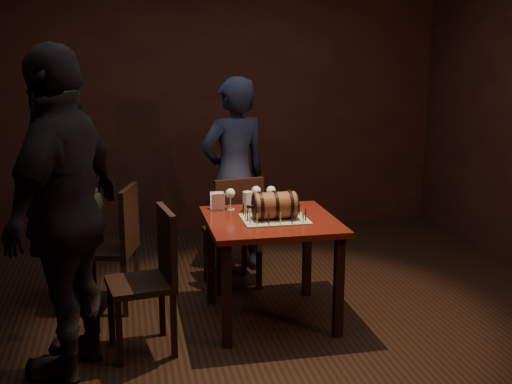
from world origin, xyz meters
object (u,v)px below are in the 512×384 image
(person_back, at_px, (234,177))
(wine_glass_right, at_px, (271,192))
(pub_table, at_px, (271,234))
(wine_glass_left, at_px, (230,194))
(wine_glass_mid, at_px, (256,192))
(pint_of_ale, at_px, (248,202))
(chair_left_rear, at_px, (117,241))
(chair_left_front, at_px, (152,272))
(barrel_cake, at_px, (275,205))
(chair_back, at_px, (235,226))
(person_left_front, at_px, (66,214))
(person_left_rear, at_px, (58,196))

(person_back, bearing_deg, wine_glass_right, 83.91)
(person_back, bearing_deg, pub_table, 76.30)
(wine_glass_left, xyz_separation_m, wine_glass_mid, (0.20, 0.04, -0.00))
(wine_glass_right, xyz_separation_m, person_back, (-0.15, 0.74, -0.02))
(wine_glass_left, xyz_separation_m, pint_of_ale, (0.11, -0.08, -0.05))
(chair_left_rear, bearing_deg, wine_glass_right, -5.71)
(wine_glass_left, distance_m, pint_of_ale, 0.15)
(wine_glass_left, bearing_deg, wine_glass_right, 3.99)
(wine_glass_mid, bearing_deg, chair_left_front, -141.47)
(barrel_cake, distance_m, chair_left_rear, 1.23)
(barrel_cake, height_order, wine_glass_right, barrel_cake)
(barrel_cake, height_order, wine_glass_left, barrel_cake)
(barrel_cake, bearing_deg, wine_glass_left, 125.80)
(barrel_cake, relative_size, person_back, 0.21)
(barrel_cake, xyz_separation_m, chair_left_rear, (-1.08, 0.48, -0.33))
(wine_glass_right, distance_m, pint_of_ale, 0.23)
(pub_table, height_order, chair_left_rear, chair_left_rear)
(wine_glass_mid, relative_size, chair_back, 0.17)
(wine_glass_left, height_order, chair_left_front, chair_left_front)
(person_left_front, bearing_deg, person_back, 165.04)
(wine_glass_mid, bearing_deg, wine_glass_left, -167.86)
(wine_glass_right, bearing_deg, person_left_rear, 170.85)
(chair_left_front, bearing_deg, pub_table, 19.57)
(wine_glass_left, xyz_separation_m, person_back, (0.16, 0.76, -0.02))
(pub_table, relative_size, chair_back, 0.97)
(wine_glass_right, bearing_deg, pub_table, -103.16)
(pint_of_ale, relative_size, chair_left_rear, 0.16)
(chair_back, bearing_deg, chair_left_front, -126.75)
(person_left_front, bearing_deg, wine_glass_mid, 146.50)
(wine_glass_mid, bearing_deg, person_left_rear, 171.01)
(pub_table, height_order, chair_back, chair_back)
(pint_of_ale, bearing_deg, person_back, 86.95)
(chair_back, xyz_separation_m, chair_left_rear, (-0.93, -0.20, 0.00))
(chair_left_rear, xyz_separation_m, chair_left_front, (0.22, -0.74, 0.00))
(person_left_front, bearing_deg, chair_left_front, 133.37)
(wine_glass_right, height_order, chair_back, chair_back)
(barrel_cake, distance_m, person_back, 1.11)
(barrel_cake, height_order, chair_left_rear, barrel_cake)
(pint_of_ale, bearing_deg, chair_left_rear, 167.07)
(wine_glass_right, height_order, pint_of_ale, wine_glass_right)
(wine_glass_left, height_order, wine_glass_right, same)
(wine_glass_mid, bearing_deg, pint_of_ale, -125.84)
(wine_glass_left, distance_m, wine_glass_mid, 0.21)
(wine_glass_mid, bearing_deg, person_left_front, -148.00)
(wine_glass_left, distance_m, person_left_rear, 1.27)
(chair_back, height_order, chair_left_rear, same)
(chair_back, height_order, person_back, person_back)
(person_back, bearing_deg, chair_left_rear, 14.15)
(barrel_cake, xyz_separation_m, pint_of_ale, (-0.14, 0.27, -0.03))
(wine_glass_right, relative_size, pint_of_ale, 1.07)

